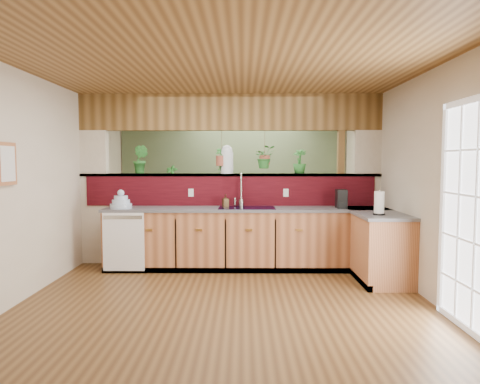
{
  "coord_description": "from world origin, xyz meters",
  "views": [
    {
      "loc": [
        0.2,
        -5.25,
        1.57
      ],
      "look_at": [
        0.15,
        0.7,
        1.15
      ],
      "focal_mm": 32.0,
      "sensor_mm": 36.0,
      "label": 1
    }
  ],
  "objects_px": {
    "dish_stack": "(121,203)",
    "glass_jar": "(227,159)",
    "faucet": "(241,188)",
    "paper_towel": "(379,203)",
    "coffee_maker": "(341,200)",
    "soap_dispenser": "(225,201)",
    "shelving_console": "(202,215)"
  },
  "relations": [
    {
      "from": "soap_dispenser",
      "to": "paper_towel",
      "type": "bearing_deg",
      "value": -25.66
    },
    {
      "from": "dish_stack",
      "to": "coffee_maker",
      "type": "relative_size",
      "value": 1.15
    },
    {
      "from": "faucet",
      "to": "paper_towel",
      "type": "xyz_separation_m",
      "value": [
        1.76,
        -0.98,
        -0.13
      ]
    },
    {
      "from": "soap_dispenser",
      "to": "coffee_maker",
      "type": "height_order",
      "value": "coffee_maker"
    },
    {
      "from": "coffee_maker",
      "to": "soap_dispenser",
      "type": "bearing_deg",
      "value": 177.39
    },
    {
      "from": "paper_towel",
      "to": "glass_jar",
      "type": "distance_m",
      "value": 2.38
    },
    {
      "from": "dish_stack",
      "to": "shelving_console",
      "type": "xyz_separation_m",
      "value": [
        0.94,
        2.37,
        -0.48
      ]
    },
    {
      "from": "dish_stack",
      "to": "soap_dispenser",
      "type": "xyz_separation_m",
      "value": [
        1.5,
        0.22,
        0.01
      ]
    },
    {
      "from": "paper_towel",
      "to": "glass_jar",
      "type": "relative_size",
      "value": 0.74
    },
    {
      "from": "faucet",
      "to": "paper_towel",
      "type": "bearing_deg",
      "value": -29.21
    },
    {
      "from": "glass_jar",
      "to": "soap_dispenser",
      "type": "bearing_deg",
      "value": -93.15
    },
    {
      "from": "coffee_maker",
      "to": "shelving_console",
      "type": "distance_m",
      "value": 3.27
    },
    {
      "from": "dish_stack",
      "to": "glass_jar",
      "type": "bearing_deg",
      "value": 17.28
    },
    {
      "from": "paper_towel",
      "to": "shelving_console",
      "type": "height_order",
      "value": "paper_towel"
    },
    {
      "from": "soap_dispenser",
      "to": "shelving_console",
      "type": "distance_m",
      "value": 2.28
    },
    {
      "from": "coffee_maker",
      "to": "glass_jar",
      "type": "distance_m",
      "value": 1.82
    },
    {
      "from": "faucet",
      "to": "coffee_maker",
      "type": "xyz_separation_m",
      "value": [
        1.46,
        -0.2,
        -0.15
      ]
    },
    {
      "from": "dish_stack",
      "to": "paper_towel",
      "type": "distance_m",
      "value": 3.56
    },
    {
      "from": "faucet",
      "to": "paper_towel",
      "type": "height_order",
      "value": "faucet"
    },
    {
      "from": "faucet",
      "to": "glass_jar",
      "type": "relative_size",
      "value": 1.17
    },
    {
      "from": "paper_towel",
      "to": "shelving_console",
      "type": "relative_size",
      "value": 0.19
    },
    {
      "from": "glass_jar",
      "to": "shelving_console",
      "type": "xyz_separation_m",
      "value": [
        -0.57,
        1.9,
        -1.11
      ]
    },
    {
      "from": "soap_dispenser",
      "to": "faucet",
      "type": "bearing_deg",
      "value": 6.57
    },
    {
      "from": "soap_dispenser",
      "to": "paper_towel",
      "type": "distance_m",
      "value": 2.21
    },
    {
      "from": "faucet",
      "to": "soap_dispenser",
      "type": "distance_m",
      "value": 0.3
    },
    {
      "from": "soap_dispenser",
      "to": "dish_stack",
      "type": "bearing_deg",
      "value": -171.63
    },
    {
      "from": "faucet",
      "to": "glass_jar",
      "type": "height_order",
      "value": "glass_jar"
    },
    {
      "from": "soap_dispenser",
      "to": "shelving_console",
      "type": "relative_size",
      "value": 0.11
    },
    {
      "from": "dish_stack",
      "to": "soap_dispenser",
      "type": "height_order",
      "value": "dish_stack"
    },
    {
      "from": "dish_stack",
      "to": "soap_dispenser",
      "type": "bearing_deg",
      "value": 8.37
    },
    {
      "from": "faucet",
      "to": "paper_towel",
      "type": "distance_m",
      "value": 2.02
    },
    {
      "from": "glass_jar",
      "to": "shelving_console",
      "type": "bearing_deg",
      "value": 106.76
    }
  ]
}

